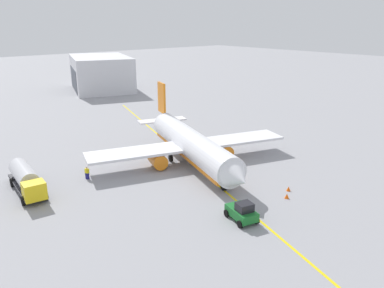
% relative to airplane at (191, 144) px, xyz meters
% --- Properties ---
extents(ground_plane, '(400.00, 400.00, 0.00)m').
position_rel_airplane_xyz_m(ground_plane, '(0.44, -0.14, -2.79)').
color(ground_plane, '#939399').
extents(airplane, '(31.22, 30.10, 9.95)m').
position_rel_airplane_xyz_m(airplane, '(0.00, 0.00, 0.00)').
color(airplane, white).
rests_on(airplane, ground).
extents(fuel_tanker, '(10.25, 3.53, 3.15)m').
position_rel_airplane_xyz_m(fuel_tanker, '(-5.11, -21.85, -1.07)').
color(fuel_tanker, '#2D2D33').
rests_on(fuel_tanker, ground).
extents(pushback_tug, '(3.98, 3.06, 2.20)m').
position_rel_airplane_xyz_m(pushback_tug, '(16.67, -7.04, -1.78)').
color(pushback_tug, '#196B28').
rests_on(pushback_tug, ground).
extents(refueling_worker, '(0.59, 0.47, 1.71)m').
position_rel_airplane_xyz_m(refueling_worker, '(-4.16, -14.45, -1.97)').
color(refueling_worker, navy).
rests_on(refueling_worker, ground).
extents(safety_cone_nose, '(0.54, 0.54, 0.60)m').
position_rel_airplane_xyz_m(safety_cone_nose, '(16.52, 0.93, -2.49)').
color(safety_cone_nose, '#F2590F').
rests_on(safety_cone_nose, ground).
extents(safety_cone_wingtip, '(0.52, 0.52, 0.58)m').
position_rel_airplane_xyz_m(safety_cone_wingtip, '(15.40, 2.80, -2.50)').
color(safety_cone_wingtip, '#F2590F').
rests_on(safety_cone_wingtip, ground).
extents(distant_hangar, '(29.10, 23.37, 9.88)m').
position_rel_airplane_xyz_m(distant_hangar, '(-66.15, 20.14, 2.14)').
color(distant_hangar, silver).
rests_on(distant_hangar, ground).
extents(taxi_line_marking, '(84.19, 26.71, 0.01)m').
position_rel_airplane_xyz_m(taxi_line_marking, '(0.44, -0.14, -2.79)').
color(taxi_line_marking, yellow).
rests_on(taxi_line_marking, ground).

